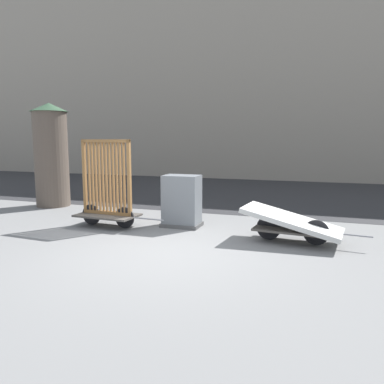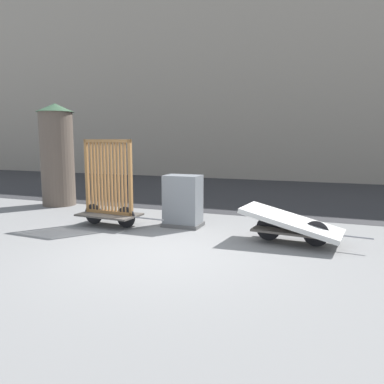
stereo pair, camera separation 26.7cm
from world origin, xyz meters
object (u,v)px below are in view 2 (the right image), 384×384
Objects in this scene: bike_cart_with_mattress at (292,224)px; utility_cabinet at (183,203)px; advertising_column at (57,154)px; bike_cart_with_bedframe at (109,196)px.

bike_cart_with_mattress is 2.03× the size of utility_cabinet.
utility_cabinet is at bearing 173.54° from bike_cart_with_mattress.
advertising_column is at bearing 171.95° from bike_cart_with_mattress.
bike_cart_with_bedframe reaches higher than utility_cabinet.
bike_cart_with_bedframe is 0.71× the size of advertising_column.
advertising_column reaches higher than utility_cabinet.
bike_cart_with_mattress is 2.46m from utility_cabinet.
bike_cart_with_bedframe is 0.89× the size of bike_cart_with_mattress.
utility_cabinet is at bearing 23.13° from bike_cart_with_bedframe.
bike_cart_with_bedframe is 1.63m from utility_cabinet.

